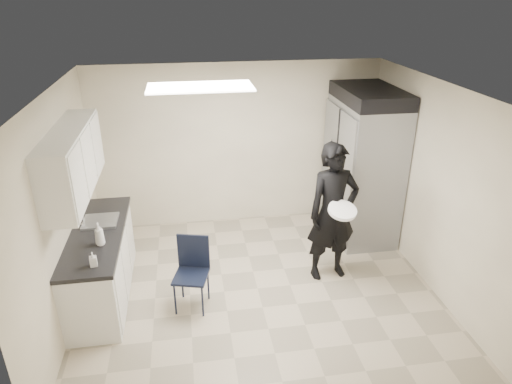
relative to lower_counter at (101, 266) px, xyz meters
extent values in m
plane|color=tan|center=(1.95, -0.20, -0.43)|extent=(4.50, 4.50, 0.00)
plane|color=silver|center=(1.95, -0.20, 2.17)|extent=(4.50, 4.50, 0.00)
plane|color=beige|center=(1.95, 1.80, 0.87)|extent=(4.50, 0.00, 4.50)
plane|color=beige|center=(-0.30, -0.20, 0.87)|extent=(0.00, 4.00, 4.00)
plane|color=beige|center=(4.20, -0.20, 0.87)|extent=(0.00, 4.00, 4.00)
cube|color=white|center=(1.35, 0.20, 2.14)|extent=(1.20, 0.60, 0.02)
cube|color=silver|center=(0.00, 0.00, 0.00)|extent=(0.60, 1.90, 0.86)
cube|color=black|center=(0.00, 0.00, 0.46)|extent=(0.64, 1.95, 0.05)
cube|color=gray|center=(0.02, 0.25, 0.44)|extent=(0.42, 0.40, 0.14)
cylinder|color=silver|center=(-0.18, 0.25, 0.59)|extent=(0.02, 0.02, 0.24)
cube|color=silver|center=(-0.13, 0.00, 1.40)|extent=(0.35, 1.80, 0.75)
cube|color=black|center=(-0.19, 1.15, 1.19)|extent=(0.22, 0.30, 0.35)
cube|color=yellow|center=(-0.29, -0.10, 0.79)|extent=(0.00, 0.12, 0.07)
cube|color=yellow|center=(-0.29, 0.10, 0.75)|extent=(0.00, 0.12, 0.07)
cube|color=gray|center=(3.78, 1.07, 0.62)|extent=(0.80, 1.35, 2.10)
cube|color=black|center=(3.78, 1.07, 1.77)|extent=(0.80, 1.35, 0.20)
cube|color=black|center=(1.10, -0.43, 0.01)|extent=(0.48, 0.48, 0.88)
imported|color=black|center=(2.97, -0.02, 0.51)|extent=(0.74, 0.54, 1.88)
cylinder|color=white|center=(3.00, -0.26, 0.67)|extent=(0.40, 0.40, 0.04)
imported|color=white|center=(0.11, -0.31, 0.62)|extent=(0.12, 0.12, 0.28)
imported|color=#B9B9C6|center=(0.10, -0.75, 0.56)|extent=(0.08, 0.09, 0.16)
camera|label=1|loc=(1.16, -5.05, 3.20)|focal=32.00mm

